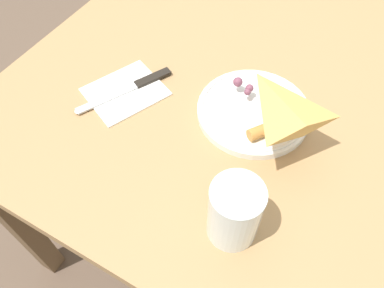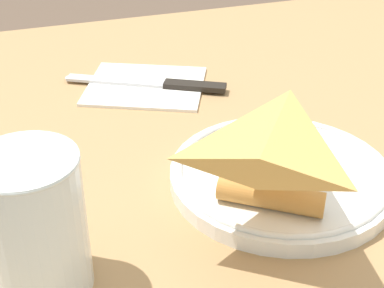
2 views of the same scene
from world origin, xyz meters
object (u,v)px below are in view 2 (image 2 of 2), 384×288
Objects in this scene: napkin_folded at (145,86)px; plate_pizza at (281,171)px; milk_glass at (35,231)px; dining_table at (358,177)px; butter_knife at (154,83)px.

plate_pizza is at bearing 106.51° from napkin_folded.
plate_pizza is 1.86× the size of milk_glass.
milk_glass is at bearing 15.82° from plate_pizza.
dining_table is 4.98× the size of plate_pizza.
napkin_folded is (0.24, -0.17, 0.09)m from dining_table.
butter_knife is at bearing 152.21° from napkin_folded.
plate_pizza is (0.17, 0.10, 0.11)m from dining_table.
dining_table is at bearing 145.73° from napkin_folded.
milk_glass is at bearing 62.93° from napkin_folded.
dining_table is 0.31m from napkin_folded.
dining_table is 9.25× the size of milk_glass.
milk_glass is (0.41, 0.17, 0.15)m from dining_table.
butter_knife is (-0.18, -0.33, -0.05)m from milk_glass.
milk_glass is at bearing 21.80° from dining_table.
plate_pizza is 1.10× the size of butter_knife.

